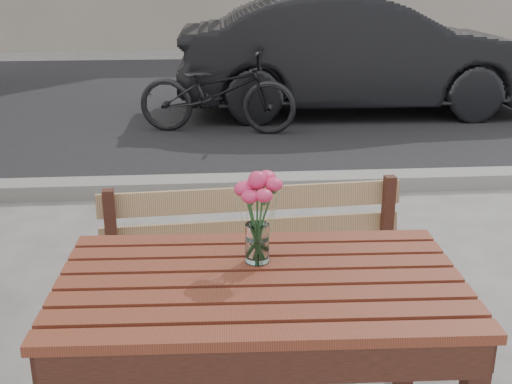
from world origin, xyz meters
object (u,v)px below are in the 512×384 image
main_vase (257,207)px  bicycle (217,91)px  main_table (260,314)px  parked_car (358,54)px

main_vase → bicycle: 5.01m
main_table → parked_car: bearing=76.0°
main_table → main_vase: bearing=92.4°
main_table → main_vase: main_vase is taller
main_vase → bicycle: (-0.03, 4.98, -0.54)m
parked_car → bicycle: size_ratio=2.54×
main_vase → bicycle: main_vase is taller
main_table → bicycle: bearing=92.3°
main_vase → parked_car: parked_car is taller
main_vase → main_table: bearing=-89.6°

